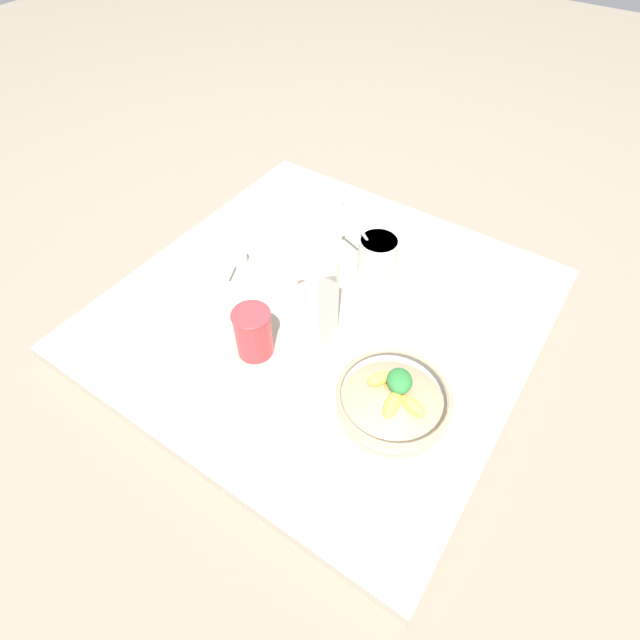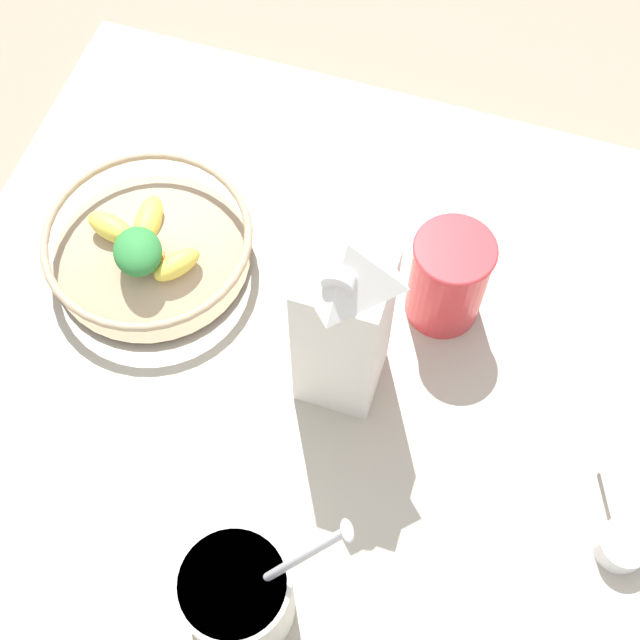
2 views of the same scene
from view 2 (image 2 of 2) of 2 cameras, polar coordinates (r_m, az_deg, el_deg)
name	(u,v)px [view 2 (image 2 of 2)]	position (r m, az deg, el deg)	size (l,w,h in m)	color
ground_plane	(343,469)	(0.99, 1.46, -9.50)	(6.00, 6.00, 0.00)	gray
countertop	(343,463)	(0.97, 1.49, -9.15)	(1.01, 1.01, 0.04)	#B2A893
fruit_bowl	(148,245)	(1.05, -10.92, 4.76)	(0.24, 0.24, 0.08)	tan
milk_carton	(344,319)	(0.87, 1.53, 0.06)	(0.08, 0.08, 0.27)	silver
yogurt_tub	(237,594)	(0.86, -5.31, -17.09)	(0.15, 0.11, 0.24)	silver
drinking_cup	(448,278)	(0.98, 8.22, 2.71)	(0.09, 0.09, 0.13)	#DB383D
measuring_scoop	(621,543)	(0.96, 18.72, -13.36)	(0.06, 0.11, 0.03)	white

